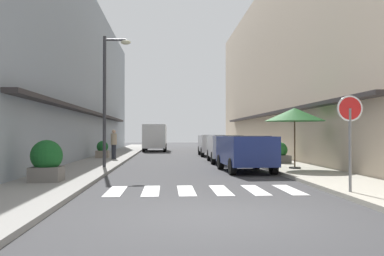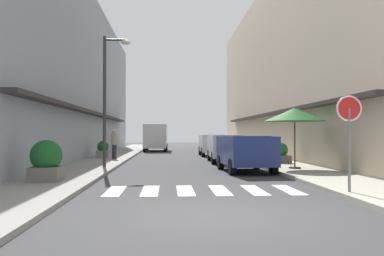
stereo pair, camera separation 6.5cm
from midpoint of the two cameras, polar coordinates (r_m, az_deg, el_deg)
The scene contains 17 objects.
ground_plane at distance 26.27m, azimuth -1.24°, elevation -4.15°, with size 99.52×99.52×0.00m, color #38383A.
sidewalk_left at distance 26.48m, azimuth -11.00°, elevation -3.98°, with size 2.49×63.33×0.12m, color gray.
sidewalk_right at distance 26.81m, azimuth 8.40°, elevation -3.95°, with size 2.49×63.33×0.12m, color #ADA899.
building_row_left at distance 28.65m, azimuth -18.12°, elevation 6.74°, with size 5.50×42.71×10.56m.
building_row_right at distance 29.30m, azimuth 15.11°, elevation 7.87°, with size 5.50×42.71×11.89m.
crosswalk at distance 11.89m, azimuth 1.38°, elevation -8.24°, with size 5.20×2.20×0.01m.
parked_car_near at distance 17.68m, azimuth 6.95°, elevation -2.81°, with size 1.95×4.05×1.47m.
parked_car_mid at distance 23.39m, azimuth 4.40°, elevation -2.31°, with size 1.90×4.45×1.47m.
parked_car_far at distance 30.20m, azimuth 2.64°, elevation -1.96°, with size 1.83×4.07×1.47m.
delivery_van at distance 38.76m, azimuth -4.94°, elevation -0.98°, with size 2.09×5.43×2.37m.
round_street_sign at distance 11.36m, azimuth 19.97°, elevation 1.24°, with size 0.65×0.07×2.39m.
street_lamp at distance 18.96m, azimuth -11.03°, elevation 5.27°, with size 1.19×0.28×5.63m.
cafe_umbrella at distance 18.35m, azimuth 13.29°, elevation 1.71°, with size 2.50×2.50×2.51m.
planter_corner at distance 13.76m, azimuth -18.78°, elevation -4.14°, with size 0.95×0.95×1.25m.
planter_midblock at distance 21.74m, azimuth 11.43°, elevation -3.34°, with size 0.93×0.93×1.02m.
planter_far at distance 26.35m, azimuth -11.81°, elevation -2.84°, with size 0.74×0.74×1.00m.
pedestrian_walking_near at distance 24.89m, azimuth -10.36°, elevation -2.04°, with size 0.34×0.34×1.66m.
Camera 1 is at (-1.01, -8.11, 1.55)m, focal length 40.40 mm.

